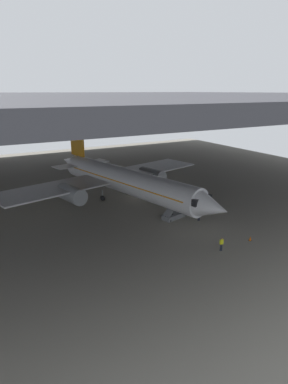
% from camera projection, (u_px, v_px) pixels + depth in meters
% --- Properties ---
extents(ground_plane, '(110.00, 110.00, 0.00)m').
position_uv_depth(ground_plane, '(129.00, 199.00, 56.03)').
color(ground_plane, gray).
extents(hangar_structure, '(121.00, 99.00, 17.45)m').
position_uv_depth(hangar_structure, '(95.00, 97.00, 62.40)').
color(hangar_structure, '#4C4F54').
rests_on(hangar_structure, ground_plane).
extents(airplane_main, '(39.75, 40.50, 12.59)m').
position_uv_depth(airplane_main, '(123.00, 180.00, 54.40)').
color(airplane_main, white).
rests_on(airplane_main, ground_plane).
extents(boarding_stairs, '(4.63, 2.37, 4.89)m').
position_uv_depth(boarding_stairs, '(175.00, 213.00, 47.79)').
color(boarding_stairs, slate).
rests_on(boarding_stairs, ground_plane).
extents(crew_worker_near_nose, '(0.54, 0.27, 1.71)m').
position_uv_depth(crew_worker_near_nose, '(221.00, 243.00, 37.78)').
color(crew_worker_near_nose, '#232838').
rests_on(crew_worker_near_nose, ground_plane).
extents(crew_worker_by_stairs, '(0.53, 0.32, 1.60)m').
position_uv_depth(crew_worker_by_stairs, '(199.00, 215.00, 46.59)').
color(crew_worker_by_stairs, '#232838').
rests_on(crew_worker_by_stairs, ground_plane).
extents(traffic_cone_orange, '(0.36, 0.36, 0.60)m').
position_uv_depth(traffic_cone_orange, '(250.00, 238.00, 40.56)').
color(traffic_cone_orange, black).
rests_on(traffic_cone_orange, ground_plane).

